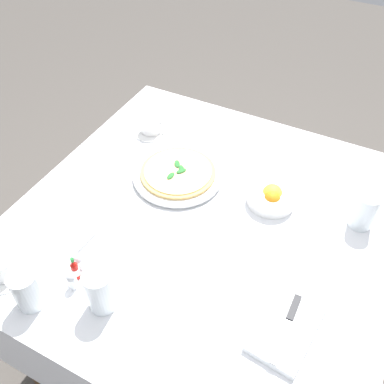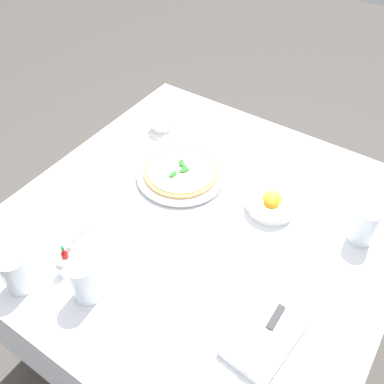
{
  "view_description": "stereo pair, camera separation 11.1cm",
  "coord_description": "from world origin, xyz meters",
  "px_view_note": "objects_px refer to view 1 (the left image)",
  "views": [
    {
      "loc": [
        0.8,
        0.36,
        1.72
      ],
      "look_at": [
        -0.06,
        -0.08,
        0.76
      ],
      "focal_mm": 39.95,
      "sensor_mm": 36.0,
      "label": 1
    },
    {
      "loc": [
        0.74,
        0.45,
        1.72
      ],
      "look_at": [
        -0.06,
        -0.08,
        0.76
      ],
      "focal_mm": 39.95,
      "sensor_mm": 36.0,
      "label": 2
    }
  ],
  "objects_px": {
    "dinner_knife": "(287,325)",
    "hot_sauce_bottle": "(75,270)",
    "menu_card": "(87,234)",
    "pizza_plate": "(178,175)",
    "water_glass_left_edge": "(28,292)",
    "pepper_shaker": "(79,262)",
    "salt_shaker": "(72,281)",
    "water_glass_far_right": "(100,292)",
    "pizza": "(178,172)",
    "coffee_cup_center_back": "(1,268)",
    "water_glass_near_left": "(364,212)",
    "napkin_folded": "(287,327)",
    "coffee_cup_back_corner": "(151,126)",
    "citrus_bowl": "(272,197)"
  },
  "relations": [
    {
      "from": "dinner_knife",
      "to": "hot_sauce_bottle",
      "type": "bearing_deg",
      "value": -78.74
    },
    {
      "from": "dinner_knife",
      "to": "menu_card",
      "type": "xyz_separation_m",
      "value": [
        -0.0,
        -0.6,
        0.01
      ]
    },
    {
      "from": "pizza_plate",
      "to": "menu_card",
      "type": "bearing_deg",
      "value": -16.09
    },
    {
      "from": "water_glass_left_edge",
      "to": "pepper_shaker",
      "type": "bearing_deg",
      "value": 162.51
    },
    {
      "from": "salt_shaker",
      "to": "water_glass_far_right",
      "type": "bearing_deg",
      "value": 86.01
    },
    {
      "from": "dinner_knife",
      "to": "menu_card",
      "type": "bearing_deg",
      "value": -90.6
    },
    {
      "from": "pizza",
      "to": "coffee_cup_center_back",
      "type": "height_order",
      "value": "coffee_cup_center_back"
    },
    {
      "from": "pizza",
      "to": "water_glass_near_left",
      "type": "relative_size",
      "value": 2.1
    },
    {
      "from": "napkin_folded",
      "to": "pepper_shaker",
      "type": "height_order",
      "value": "pepper_shaker"
    },
    {
      "from": "napkin_folded",
      "to": "hot_sauce_bottle",
      "type": "relative_size",
      "value": 2.79
    },
    {
      "from": "dinner_knife",
      "to": "water_glass_left_edge",
      "type": "bearing_deg",
      "value": -69.75
    },
    {
      "from": "water_glass_far_right",
      "to": "water_glass_left_edge",
      "type": "height_order",
      "value": "water_glass_far_right"
    },
    {
      "from": "pizza_plate",
      "to": "water_glass_far_right",
      "type": "distance_m",
      "value": 0.51
    },
    {
      "from": "pizza_plate",
      "to": "coffee_cup_back_corner",
      "type": "relative_size",
      "value": 2.28
    },
    {
      "from": "coffee_cup_center_back",
      "to": "napkin_folded",
      "type": "distance_m",
      "value": 0.76
    },
    {
      "from": "water_glass_near_left",
      "to": "menu_card",
      "type": "height_order",
      "value": "water_glass_near_left"
    },
    {
      "from": "citrus_bowl",
      "to": "hot_sauce_bottle",
      "type": "distance_m",
      "value": 0.63
    },
    {
      "from": "coffee_cup_back_corner",
      "to": "water_glass_left_edge",
      "type": "distance_m",
      "value": 0.77
    },
    {
      "from": "pepper_shaker",
      "to": "menu_card",
      "type": "bearing_deg",
      "value": -155.52
    },
    {
      "from": "dinner_knife",
      "to": "hot_sauce_bottle",
      "type": "height_order",
      "value": "hot_sauce_bottle"
    },
    {
      "from": "pepper_shaker",
      "to": "napkin_folded",
      "type": "bearing_deg",
      "value": 98.84
    },
    {
      "from": "dinner_knife",
      "to": "coffee_cup_center_back",
      "type": "bearing_deg",
      "value": -75.19
    },
    {
      "from": "citrus_bowl",
      "to": "pizza_plate",
      "type": "bearing_deg",
      "value": -84.27
    },
    {
      "from": "pepper_shaker",
      "to": "dinner_knife",
      "type": "bearing_deg",
      "value": 98.56
    },
    {
      "from": "water_glass_left_edge",
      "to": "napkin_folded",
      "type": "distance_m",
      "value": 0.65
    },
    {
      "from": "pizza_plate",
      "to": "dinner_knife",
      "type": "relative_size",
      "value": 1.54
    },
    {
      "from": "pepper_shaker",
      "to": "coffee_cup_back_corner",
      "type": "bearing_deg",
      "value": -166.66
    },
    {
      "from": "water_glass_far_right",
      "to": "pepper_shaker",
      "type": "bearing_deg",
      "value": -117.41
    },
    {
      "from": "salt_shaker",
      "to": "pepper_shaker",
      "type": "xyz_separation_m",
      "value": [
        -0.06,
        -0.02,
        0.0
      ]
    },
    {
      "from": "water_glass_near_left",
      "to": "citrus_bowl",
      "type": "relative_size",
      "value": 0.8
    },
    {
      "from": "pizza_plate",
      "to": "coffee_cup_back_corner",
      "type": "distance_m",
      "value": 0.27
    },
    {
      "from": "water_glass_near_left",
      "to": "water_glass_far_right",
      "type": "bearing_deg",
      "value": -42.39
    },
    {
      "from": "citrus_bowl",
      "to": "pepper_shaker",
      "type": "bearing_deg",
      "value": -38.53
    },
    {
      "from": "coffee_cup_center_back",
      "to": "pepper_shaker",
      "type": "distance_m",
      "value": 0.21
    },
    {
      "from": "salt_shaker",
      "to": "coffee_cup_center_back",
      "type": "bearing_deg",
      "value": -73.45
    },
    {
      "from": "salt_shaker",
      "to": "pepper_shaker",
      "type": "height_order",
      "value": "same"
    },
    {
      "from": "water_glass_near_left",
      "to": "pepper_shaker",
      "type": "relative_size",
      "value": 2.13
    },
    {
      "from": "coffee_cup_back_corner",
      "to": "water_glass_far_right",
      "type": "xyz_separation_m",
      "value": [
        0.68,
        0.27,
        0.03
      ]
    },
    {
      "from": "dinner_knife",
      "to": "pizza_plate",
      "type": "bearing_deg",
      "value": -126.14
    },
    {
      "from": "pizza",
      "to": "coffee_cup_back_corner",
      "type": "xyz_separation_m",
      "value": [
        -0.17,
        -0.21,
        0.0
      ]
    },
    {
      "from": "coffee_cup_back_corner",
      "to": "water_glass_left_edge",
      "type": "bearing_deg",
      "value": 7.62
    },
    {
      "from": "dinner_knife",
      "to": "hot_sauce_bottle",
      "type": "distance_m",
      "value": 0.56
    },
    {
      "from": "water_glass_near_left",
      "to": "citrus_bowl",
      "type": "xyz_separation_m",
      "value": [
        0.04,
        -0.27,
        -0.03
      ]
    },
    {
      "from": "coffee_cup_back_corner",
      "to": "dinner_knife",
      "type": "bearing_deg",
      "value": 52.96
    },
    {
      "from": "dinner_knife",
      "to": "pepper_shaker",
      "type": "xyz_separation_m",
      "value": [
        0.08,
        -0.56,
        0.0
      ]
    },
    {
      "from": "citrus_bowl",
      "to": "coffee_cup_center_back",
      "type": "bearing_deg",
      "value": -43.09
    },
    {
      "from": "pizza",
      "to": "salt_shaker",
      "type": "distance_m",
      "value": 0.5
    },
    {
      "from": "pizza_plate",
      "to": "coffee_cup_center_back",
      "type": "relative_size",
      "value": 2.27
    },
    {
      "from": "pizza",
      "to": "salt_shaker",
      "type": "relative_size",
      "value": 4.47
    },
    {
      "from": "napkin_folded",
      "to": "salt_shaker",
      "type": "relative_size",
      "value": 4.12
    }
  ]
}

